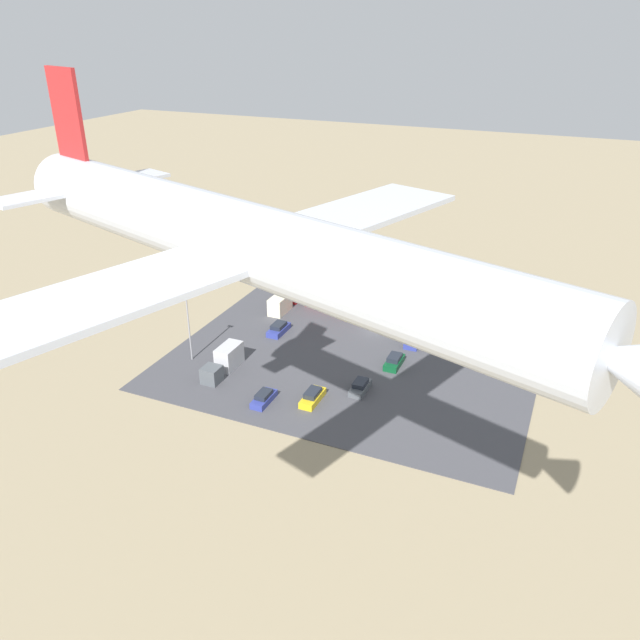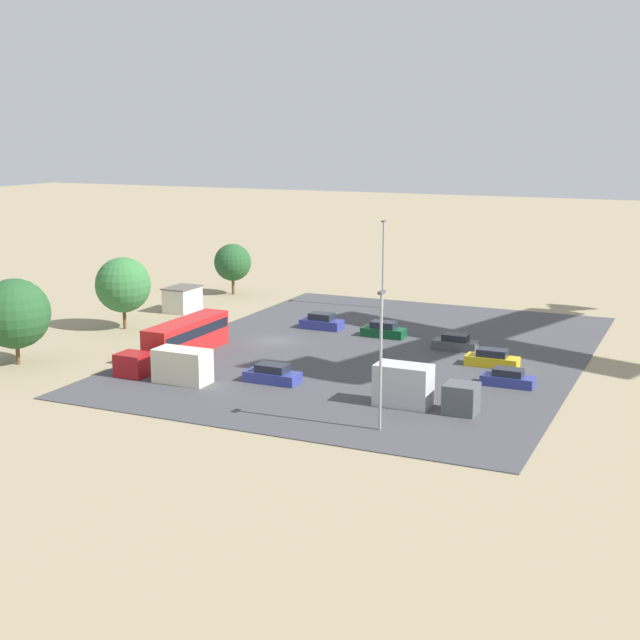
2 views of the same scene
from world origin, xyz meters
name	(u,v)px [view 2 (image 2 of 2)]	position (x,y,z in m)	size (l,w,h in m)	color
ground_plane	(275,341)	(0.00, 0.00, 0.00)	(400.00, 400.00, 0.00)	gray
parking_lot_surface	(375,352)	(0.00, 10.55, 0.04)	(49.62, 37.60, 0.08)	#424247
shed_building	(182,299)	(-8.78, -16.38, 1.42)	(4.33, 3.11, 2.83)	silver
bus	(187,336)	(8.08, -4.96, 1.80)	(10.94, 2.56, 3.20)	red
parked_car_0	(384,330)	(-5.96, 9.20, 0.73)	(1.90, 4.35, 1.57)	#0C4723
parked_car_1	(492,359)	(0.73, 21.84, 0.72)	(1.79, 4.62, 1.53)	gold
parked_car_2	(508,378)	(6.22, 24.46, 0.67)	(1.72, 4.26, 1.43)	navy
parked_car_3	(455,343)	(-3.88, 17.20, 0.69)	(1.79, 4.21, 1.46)	#4C5156
parked_car_4	(272,375)	(13.21, 6.58, 0.72)	(1.99, 4.58, 1.53)	navy
parked_car_5	(322,322)	(-6.74, 2.03, 0.77)	(1.99, 4.37, 1.66)	navy
parked_truck_0	(168,365)	(16.33, -1.48, 1.36)	(2.30, 8.48, 2.80)	maroon
parked_truck_1	(419,389)	(14.73, 19.71, 1.53)	(2.30, 7.77, 3.17)	#4C5156
tree_near_shed	(233,262)	(-20.48, -16.43, 4.07)	(4.66, 4.66, 6.41)	brown
tree_apron_mid	(123,285)	(1.46, -16.88, 4.65)	(5.74, 5.74, 7.52)	brown
tree_apron_far	(15,314)	(17.19, -16.79, 4.59)	(6.21, 6.21, 7.70)	brown
light_pole_lot_centre	(383,261)	(-19.73, 3.96, 5.61)	(0.90, 0.28, 10.19)	gray
light_pole_lot_edge	(381,355)	(20.65, 18.80, 5.41)	(0.90, 0.28, 9.78)	gray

